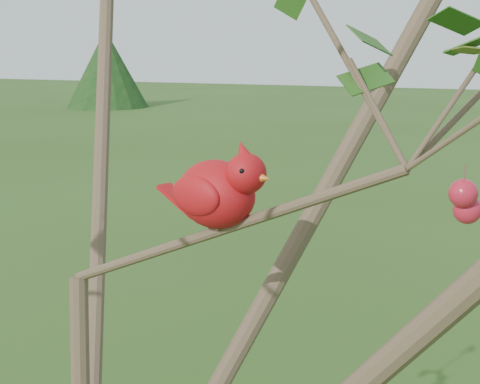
# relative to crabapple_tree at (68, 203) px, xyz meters

# --- Properties ---
(crabapple_tree) EXTENTS (2.35, 2.05, 2.95)m
(crabapple_tree) POSITION_rel_crabapple_tree_xyz_m (0.00, 0.00, 0.00)
(crabapple_tree) COLOR #453225
(crabapple_tree) RESTS_ON ground
(cardinal) EXTENTS (0.23, 0.14, 0.16)m
(cardinal) POSITION_rel_crabapple_tree_xyz_m (0.22, 0.10, 0.02)
(cardinal) COLOR red
(cardinal) RESTS_ON ground
(distant_trees) EXTENTS (41.94, 15.90, 3.20)m
(distant_trees) POSITION_rel_crabapple_tree_xyz_m (-2.02, 22.83, -0.65)
(distant_trees) COLOR #453225
(distant_trees) RESTS_ON ground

